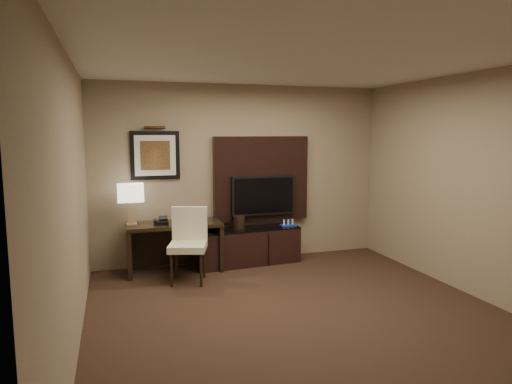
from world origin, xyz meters
name	(u,v)px	position (x,y,z in m)	size (l,w,h in m)	color
floor	(306,321)	(0.00, 0.00, -0.01)	(4.50, 5.00, 0.01)	black
ceiling	(309,59)	(0.00, 0.00, 2.70)	(4.50, 5.00, 0.01)	silver
wall_back	(241,174)	(0.00, 2.50, 1.35)	(4.50, 0.01, 2.70)	gray
wall_front	(510,259)	(0.00, -2.50, 1.35)	(4.50, 0.01, 2.70)	gray
wall_left	(71,205)	(-2.25, 0.00, 1.35)	(0.01, 5.00, 2.70)	gray
wall_right	(484,187)	(2.25, 0.00, 1.35)	(0.01, 5.00, 2.70)	gray
desk	(175,247)	(-1.09, 2.15, 0.35)	(1.32, 0.57, 0.71)	black
credenza	(247,246)	(0.00, 2.20, 0.27)	(1.59, 0.44, 0.55)	black
tv_wall_panel	(261,178)	(0.30, 2.44, 1.27)	(1.50, 0.12, 1.30)	black
tv	(263,195)	(0.30, 2.34, 1.02)	(1.00, 0.08, 0.60)	black
artwork	(155,155)	(-1.30, 2.48, 1.65)	(0.70, 0.04, 0.70)	black
picture_light	(155,127)	(-1.30, 2.44, 2.05)	(0.04, 0.04, 0.30)	#3E2713
desk_chair	(188,246)	(-0.98, 1.62, 0.50)	(0.47, 0.55, 0.99)	beige
table_lamp	(131,205)	(-1.67, 2.21, 0.98)	(0.33, 0.19, 0.54)	tan
desk_phone	(161,221)	(-1.28, 2.09, 0.76)	(0.20, 0.18, 0.10)	black
blue_folder	(183,222)	(-0.97, 2.14, 0.72)	(0.22, 0.29, 0.02)	#174298
book	(180,215)	(-1.02, 2.08, 0.83)	(0.18, 0.02, 0.24)	#A09B7E
ice_bucket	(239,222)	(-0.11, 2.24, 0.65)	(0.18, 0.18, 0.20)	black
minibar_tray	(288,223)	(0.67, 2.21, 0.59)	(0.23, 0.14, 0.08)	#1A39AB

